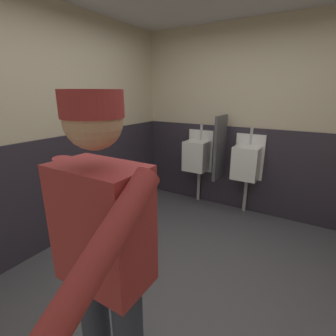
# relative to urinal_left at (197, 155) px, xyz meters

# --- Properties ---
(ground_plane) EXTENTS (3.93, 4.24, 0.04)m
(ground_plane) POSITION_rel_urinal_left_xyz_m (0.73, -1.66, -0.80)
(ground_plane) COLOR #4C4C51
(wall_back) EXTENTS (3.93, 0.12, 2.60)m
(wall_back) POSITION_rel_urinal_left_xyz_m (0.73, 0.22, 0.53)
(wall_back) COLOR beige
(wall_back) RESTS_ON ground_plane
(wall_left) EXTENTS (0.12, 4.24, 2.60)m
(wall_left) POSITION_rel_urinal_left_xyz_m (-0.99, -1.66, 0.53)
(wall_left) COLOR beige
(wall_left) RESTS_ON ground_plane
(wainscot_band_back) EXTENTS (3.33, 0.03, 1.23)m
(wainscot_band_back) POSITION_rel_urinal_left_xyz_m (0.73, 0.14, -0.16)
(wainscot_band_back) COLOR #2D2833
(wainscot_band_back) RESTS_ON ground_plane
(wainscot_band_left) EXTENTS (0.03, 3.64, 1.23)m
(wainscot_band_left) POSITION_rel_urinal_left_xyz_m (-0.92, -1.66, -0.16)
(wainscot_band_left) COLOR #2D2833
(wainscot_band_left) RESTS_ON ground_plane
(urinal_left) EXTENTS (0.40, 0.34, 1.24)m
(urinal_left) POSITION_rel_urinal_left_xyz_m (0.00, 0.00, 0.00)
(urinal_left) COLOR white
(urinal_left) RESTS_ON ground_plane
(urinal_middle) EXTENTS (0.40, 0.34, 1.24)m
(urinal_middle) POSITION_rel_urinal_left_xyz_m (0.75, 0.00, 0.00)
(urinal_middle) COLOR white
(urinal_middle) RESTS_ON ground_plane
(privacy_divider_panel) EXTENTS (0.04, 0.40, 0.90)m
(privacy_divider_panel) POSITION_rel_urinal_left_xyz_m (0.38, -0.07, 0.17)
(privacy_divider_panel) COLOR #4C4C51
(person) EXTENTS (0.62, 0.60, 1.71)m
(person) POSITION_rel_urinal_left_xyz_m (0.81, -2.74, 0.23)
(person) COLOR #2D3342
(person) RESTS_ON ground_plane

